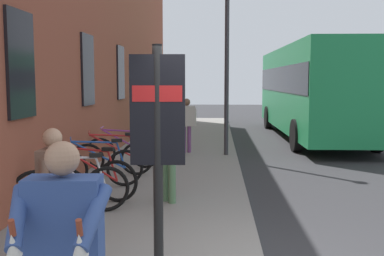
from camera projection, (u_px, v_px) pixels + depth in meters
The scene contains 15 objects.
ground at pixel (282, 172), 10.69m from camera, with size 60.00×60.00×0.00m, color #2D2D30.
sidewalk_pavement at pixel (175, 155), 12.82m from camera, with size 24.00×3.50×0.12m, color gray.
station_facade at pixel (109, 10), 13.48m from camera, with size 22.00×0.65×8.53m.
bicycle_leaning_wall at pixel (72, 189), 6.90m from camera, with size 0.70×1.69×0.97m.
bicycle_mid_rack at pixel (88, 178), 7.68m from camera, with size 0.48×1.76×0.97m.
bicycle_under_window at pixel (98, 168), 8.61m from camera, with size 0.70×1.69×0.97m.
bicycle_end_of_row at pixel (113, 158), 9.66m from camera, with size 0.62×1.73×0.97m.
bicycle_by_door at pixel (123, 152), 10.54m from camera, with size 0.48×1.77×0.97m.
transit_info_sign at pixel (158, 125), 4.52m from camera, with size 0.11×0.55×2.40m.
city_bus at pixel (312, 87), 16.87m from camera, with size 10.54×2.77×3.35m.
pedestrian_crossing_street at pixel (187, 120), 12.79m from camera, with size 0.39×0.54×1.54m.
pedestrian_near_bus at pixel (168, 138), 7.53m from camera, with size 0.55×0.54×1.80m.
pedestrian_by_facade at pixel (54, 184), 4.84m from camera, with size 0.59×0.22×1.54m.
tourist_with_hotdogs at pixel (64, 239), 2.90m from camera, with size 0.59×0.64×1.66m.
street_lamp at pixel (227, 33), 12.18m from camera, with size 0.28×0.28×5.67m.
Camera 1 is at (-4.62, 0.56, 2.16)m, focal length 42.31 mm.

